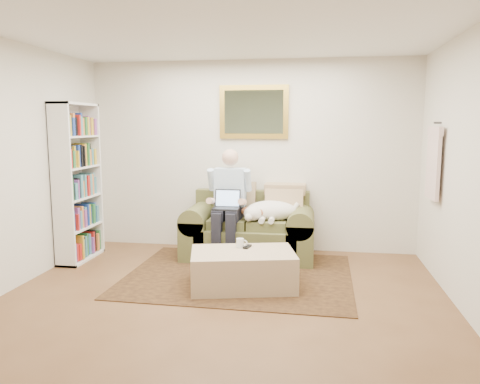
% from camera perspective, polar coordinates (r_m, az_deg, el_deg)
% --- Properties ---
extents(room_shell, '(4.51, 5.00, 2.61)m').
position_cam_1_polar(room_shell, '(4.36, -2.56, 2.56)').
color(room_shell, brown).
rests_on(room_shell, ground).
extents(rug, '(2.59, 2.09, 0.01)m').
position_cam_1_polar(rug, '(5.49, -0.13, -10.09)').
color(rug, black).
rests_on(rug, room_shell).
extents(sofa, '(1.68, 0.86, 1.01)m').
position_cam_1_polar(sofa, '(6.16, 1.11, -5.29)').
color(sofa, brown).
rests_on(sofa, room_shell).
extents(seated_man, '(0.56, 0.79, 1.42)m').
position_cam_1_polar(seated_man, '(5.97, -1.49, -1.64)').
color(seated_man, '#8CB1D8').
rests_on(seated_man, sofa).
extents(laptop, '(0.33, 0.26, 0.24)m').
position_cam_1_polar(laptop, '(5.90, -1.61, -1.42)').
color(laptop, black).
rests_on(laptop, seated_man).
extents(sleeping_dog, '(0.69, 0.44, 0.26)m').
position_cam_1_polar(sleeping_dog, '(5.97, 3.88, -2.28)').
color(sleeping_dog, white).
rests_on(sleeping_dog, sofa).
extents(ottoman, '(1.22, 0.92, 0.39)m').
position_cam_1_polar(ottoman, '(5.06, 0.34, -9.41)').
color(ottoman, tan).
rests_on(ottoman, room_shell).
extents(coffee_mug, '(0.08, 0.08, 0.10)m').
position_cam_1_polar(coffee_mug, '(5.15, 0.01, -6.24)').
color(coffee_mug, white).
rests_on(coffee_mug, ottoman).
extents(tv_remote, '(0.08, 0.16, 0.02)m').
position_cam_1_polar(tv_remote, '(5.15, 0.91, -6.68)').
color(tv_remote, black).
rests_on(tv_remote, ottoman).
extents(bookshelf, '(0.28, 0.80, 2.00)m').
position_cam_1_polar(bookshelf, '(6.29, -19.21, 1.10)').
color(bookshelf, white).
rests_on(bookshelf, room_shell).
extents(wall_mirror, '(0.94, 0.04, 0.72)m').
position_cam_1_polar(wall_mirror, '(6.42, 1.69, 9.72)').
color(wall_mirror, gold).
rests_on(wall_mirror, room_shell).
extents(hanging_shirt, '(0.06, 0.52, 0.90)m').
position_cam_1_polar(hanging_shirt, '(5.66, 22.53, 3.75)').
color(hanging_shirt, beige).
rests_on(hanging_shirt, room_shell).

